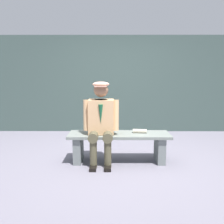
# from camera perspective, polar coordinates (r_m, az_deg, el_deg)

# --- Properties ---
(ground_plane) EXTENTS (30.00, 30.00, 0.00)m
(ground_plane) POSITION_cam_1_polar(r_m,az_deg,el_deg) (3.96, 1.70, -11.76)
(ground_plane) COLOR slate
(bench) EXTENTS (1.63, 0.47, 0.47)m
(bench) POSITION_cam_1_polar(r_m,az_deg,el_deg) (3.86, 1.72, -7.36)
(bench) COLOR slate
(bench) RESTS_ON ground
(seated_man) EXTENTS (0.56, 0.60, 1.30)m
(seated_man) POSITION_cam_1_polar(r_m,az_deg,el_deg) (3.71, -2.66, -1.66)
(seated_man) COLOR tan
(seated_man) RESTS_ON ground
(rolled_magazine) EXTENTS (0.23, 0.09, 0.06)m
(rolled_magazine) POSITION_cam_1_polar(r_m,az_deg,el_deg) (3.87, 6.71, -4.58)
(rolled_magazine) COLOR beige
(rolled_magazine) RESTS_ON bench
(stadium_wall) EXTENTS (12.00, 0.24, 2.34)m
(stadium_wall) POSITION_cam_1_polar(r_m,az_deg,el_deg) (5.92, 1.20, 6.69)
(stadium_wall) COLOR #3B4D48
(stadium_wall) RESTS_ON ground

